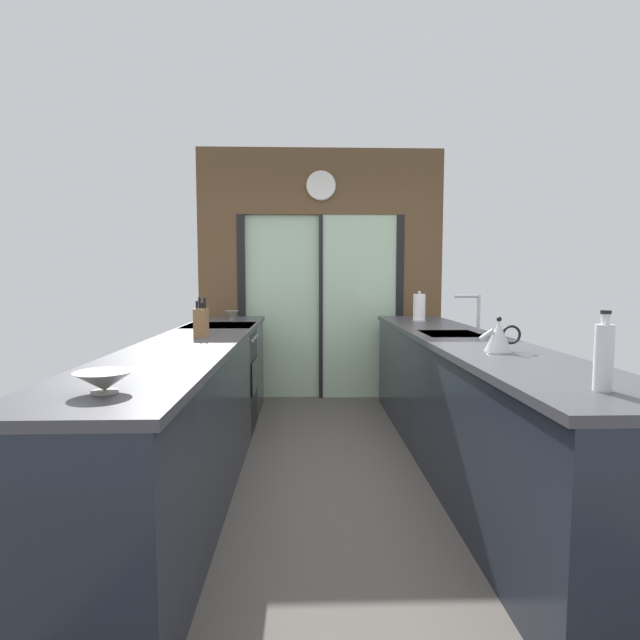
# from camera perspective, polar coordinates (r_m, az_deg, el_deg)

# --- Properties ---
(ground_plane) EXTENTS (5.04, 7.60, 0.02)m
(ground_plane) POSITION_cam_1_polar(r_m,az_deg,el_deg) (3.85, 1.03, -15.40)
(ground_plane) COLOR #4C4742
(back_wall_unit) EXTENTS (2.64, 0.12, 2.70)m
(back_wall_unit) POSITION_cam_1_polar(r_m,az_deg,el_deg) (5.41, 0.09, 7.03)
(back_wall_unit) COLOR brown
(back_wall_unit) RESTS_ON ground_plane
(left_counter_run) EXTENTS (0.62, 3.80, 0.92)m
(left_counter_run) POSITION_cam_1_polar(r_m,az_deg,el_deg) (3.33, -14.61, -10.22)
(left_counter_run) COLOR #1E232D
(left_counter_run) RESTS_ON ground_plane
(right_counter_run) EXTENTS (0.62, 3.80, 0.92)m
(right_counter_run) POSITION_cam_1_polar(r_m,az_deg,el_deg) (3.59, 16.16, -9.20)
(right_counter_run) COLOR #1E232D
(right_counter_run) RESTS_ON ground_plane
(sink_faucet) EXTENTS (0.19, 0.02, 0.28)m
(sink_faucet) POSITION_cam_1_polar(r_m,az_deg,el_deg) (3.77, 17.37, 1.35)
(sink_faucet) COLOR #B7BABC
(sink_faucet) RESTS_ON right_counter_run
(oven_range) EXTENTS (0.60, 0.60, 0.92)m
(oven_range) POSITION_cam_1_polar(r_m,az_deg,el_deg) (4.40, -11.37, -6.59)
(oven_range) COLOR black
(oven_range) RESTS_ON ground_plane
(mixing_bowl_near) EXTENTS (0.21, 0.21, 0.08)m
(mixing_bowl_near) POSITION_cam_1_polar(r_m,az_deg,el_deg) (1.92, -23.59, -6.48)
(mixing_bowl_near) COLOR gray
(mixing_bowl_near) RESTS_ON left_counter_run
(mixing_bowl_far) EXTENTS (0.14, 0.14, 0.08)m
(mixing_bowl_far) POSITION_cam_1_polar(r_m,az_deg,el_deg) (4.91, -10.12, 0.61)
(mixing_bowl_far) COLOR gray
(mixing_bowl_far) RESTS_ON left_counter_run
(knife_block) EXTENTS (0.08, 0.14, 0.27)m
(knife_block) POSITION_cam_1_polar(r_m,az_deg,el_deg) (3.49, -13.53, -0.24)
(knife_block) COLOR brown
(knife_block) RESTS_ON left_counter_run
(kettle) EXTENTS (0.23, 0.15, 0.19)m
(kettle) POSITION_cam_1_polar(r_m,az_deg,el_deg) (2.90, 19.92, -1.76)
(kettle) COLOR #B7BABC
(kettle) RESTS_ON right_counter_run
(soap_bottle) EXTENTS (0.07, 0.07, 0.29)m
(soap_bottle) POSITION_cam_1_polar(r_m,az_deg,el_deg) (2.04, 29.88, -3.62)
(soap_bottle) COLOR silver
(soap_bottle) RESTS_ON right_counter_run
(paper_towel_roll) EXTENTS (0.13, 0.13, 0.28)m
(paper_towel_roll) POSITION_cam_1_polar(r_m,az_deg,el_deg) (4.70, 11.35, 1.40)
(paper_towel_roll) COLOR #B7BABC
(paper_towel_roll) RESTS_ON right_counter_run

